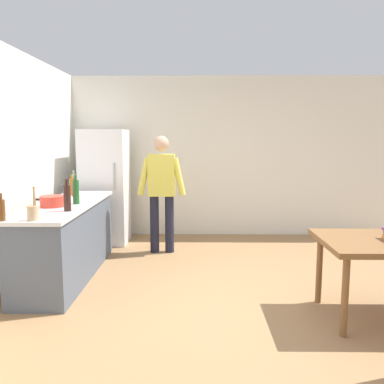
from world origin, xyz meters
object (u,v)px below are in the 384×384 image
object	(u,v)px
cooking_pot	(53,201)
bottle_beer_brown	(2,210)
bottle_sauce_red	(74,189)
bottle_wine_dark	(67,197)
refrigerator	(105,187)
person	(162,186)
bottle_oil_amber	(72,187)
utensil_jar	(33,212)
bottle_vinegar_tall	(74,183)
bottle_wine_green	(76,192)

from	to	relation	value
cooking_pot	bottle_beer_brown	world-z (taller)	bottle_beer_brown
bottle_sauce_red	bottle_wine_dark	distance (m)	1.11
refrigerator	person	world-z (taller)	refrigerator
refrigerator	bottle_oil_amber	xyz separation A→B (m)	(-0.23, -0.94, 0.12)
refrigerator	bottle_beer_brown	world-z (taller)	refrigerator
bottle_sauce_red	bottle_oil_amber	size ratio (longest dim) A/B	0.86
cooking_pot	utensil_jar	distance (m)	0.77
bottle_wine_dark	bottle_beer_brown	bearing A→B (deg)	-131.08
bottle_beer_brown	bottle_wine_dark	bearing A→B (deg)	48.92
bottle_beer_brown	person	bearing A→B (deg)	57.93
bottle_sauce_red	refrigerator	bearing A→B (deg)	80.56
refrigerator	bottle_oil_amber	bearing A→B (deg)	-103.77
refrigerator	bottle_beer_brown	distance (m)	2.66
refrigerator	bottle_sauce_red	xyz separation A→B (m)	(-0.17, -1.04, 0.10)
person	bottle_wine_dark	world-z (taller)	person
bottle_wine_dark	refrigerator	bearing A→B (deg)	92.53
refrigerator	bottle_vinegar_tall	world-z (taller)	refrigerator
refrigerator	bottle_oil_amber	world-z (taller)	refrigerator
bottle_oil_amber	bottle_vinegar_tall	xyz separation A→B (m)	(-0.05, 0.25, 0.02)
utensil_jar	bottle_sauce_red	bearing A→B (deg)	93.76
bottle_sauce_red	bottle_wine_dark	xyz separation A→B (m)	(0.27, -1.08, 0.05)
bottle_vinegar_tall	refrigerator	bearing A→B (deg)	67.93
bottle_sauce_red	cooking_pot	bearing A→B (deg)	-89.23
bottle_sauce_red	bottle_beer_brown	distance (m)	1.60
utensil_jar	bottle_vinegar_tall	world-z (taller)	same
utensil_jar	bottle_beer_brown	size ratio (longest dim) A/B	1.23
bottle_beer_brown	bottle_wine_dark	world-z (taller)	bottle_wine_dark
person	bottle_vinegar_tall	xyz separation A→B (m)	(-1.23, -0.14, 0.06)
person	cooking_pot	size ratio (longest dim) A/B	4.25
bottle_wine_dark	bottle_vinegar_tall	distance (m)	1.48
bottle_sauce_red	bottle_vinegar_tall	distance (m)	0.37
bottle_vinegar_tall	person	bearing A→B (deg)	6.37
bottle_wine_dark	bottle_oil_amber	bearing A→B (deg)	105.31
bottle_vinegar_tall	bottle_sauce_red	bearing A→B (deg)	-72.91
bottle_wine_green	bottle_oil_amber	distance (m)	0.77
cooking_pot	bottle_oil_amber	xyz separation A→B (m)	(-0.07, 0.90, 0.06)
person	bottle_vinegar_tall	distance (m)	1.24
bottle_vinegar_tall	cooking_pot	bearing A→B (deg)	-84.14
refrigerator	bottle_sauce_red	world-z (taller)	refrigerator
person	bottle_beer_brown	xyz separation A→B (m)	(-1.30, -2.08, 0.03)
cooking_pot	bottle_vinegar_tall	distance (m)	1.16
bottle_beer_brown	bottle_oil_amber	world-z (taller)	bottle_oil_amber
refrigerator	bottle_wine_dark	size ratio (longest dim) A/B	5.29
bottle_beer_brown	bottle_wine_green	xyz separation A→B (m)	(0.40, 0.97, 0.04)
cooking_pot	utensil_jar	bearing A→B (deg)	-83.12
bottle_sauce_red	bottle_beer_brown	bearing A→B (deg)	-96.40
bottle_beer_brown	bottle_wine_green	world-z (taller)	bottle_wine_green
refrigerator	bottle_oil_amber	distance (m)	0.97
person	bottle_wine_green	size ratio (longest dim) A/B	5.00
bottle_wine_dark	bottle_wine_green	world-z (taller)	same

